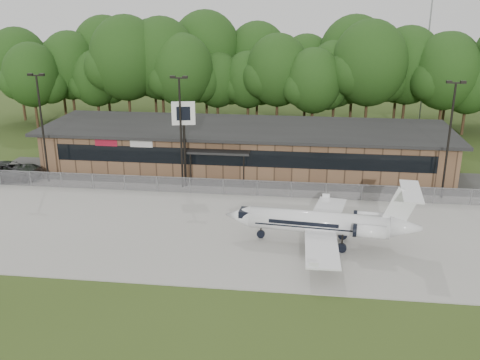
# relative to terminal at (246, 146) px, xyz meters

# --- Properties ---
(ground) EXTENTS (160.00, 160.00, 0.00)m
(ground) POSITION_rel_terminal_xyz_m (0.00, -23.94, -2.18)
(ground) COLOR #354A1A
(ground) RESTS_ON ground
(apron) EXTENTS (64.00, 18.00, 0.08)m
(apron) POSITION_rel_terminal_xyz_m (0.00, -15.94, -2.14)
(apron) COLOR #9E9B93
(apron) RESTS_ON ground
(parking_lot) EXTENTS (50.00, 9.00, 0.06)m
(parking_lot) POSITION_rel_terminal_xyz_m (0.00, -4.44, -2.15)
(parking_lot) COLOR #383835
(parking_lot) RESTS_ON ground
(terminal) EXTENTS (41.00, 11.65, 4.30)m
(terminal) POSITION_rel_terminal_xyz_m (0.00, 0.00, 0.00)
(terminal) COLOR brown
(terminal) RESTS_ON ground
(fence) EXTENTS (46.00, 0.04, 1.52)m
(fence) POSITION_rel_terminal_xyz_m (0.00, -8.94, -1.40)
(fence) COLOR gray
(fence) RESTS_ON ground
(treeline) EXTENTS (72.00, 12.00, 15.00)m
(treeline) POSITION_rel_terminal_xyz_m (0.00, 18.06, 5.32)
(treeline) COLOR #153410
(treeline) RESTS_ON ground
(radio_mast) EXTENTS (0.20, 0.20, 25.00)m
(radio_mast) POSITION_rel_terminal_xyz_m (22.00, 24.06, 10.32)
(radio_mast) COLOR gray
(radio_mast) RESTS_ON ground
(light_pole_left) EXTENTS (1.55, 0.30, 10.23)m
(light_pole_left) POSITION_rel_terminal_xyz_m (-18.00, -7.44, 3.80)
(light_pole_left) COLOR black
(light_pole_left) RESTS_ON ground
(light_pole_mid) EXTENTS (1.55, 0.30, 10.23)m
(light_pole_mid) POSITION_rel_terminal_xyz_m (-5.00, -7.44, 3.80)
(light_pole_mid) COLOR black
(light_pole_mid) RESTS_ON ground
(light_pole_right) EXTENTS (1.55, 0.30, 10.23)m
(light_pole_right) POSITION_rel_terminal_xyz_m (18.00, -7.44, 3.80)
(light_pole_right) COLOR black
(light_pole_right) RESTS_ON ground
(business_jet) EXTENTS (13.81, 12.32, 4.64)m
(business_jet) POSITION_rel_terminal_xyz_m (7.64, -18.05, -0.52)
(business_jet) COLOR white
(business_jet) RESTS_ON ground
(suv) EXTENTS (6.96, 4.38, 1.79)m
(suv) POSITION_rel_terminal_xyz_m (-22.00, -7.39, -1.28)
(suv) COLOR #2D2D2F
(suv) RESTS_ON ground
(pole_sign) EXTENTS (2.08, 0.66, 7.94)m
(pole_sign) POSITION_rel_terminal_xyz_m (-4.78, -7.14, 3.90)
(pole_sign) COLOR black
(pole_sign) RESTS_ON ground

